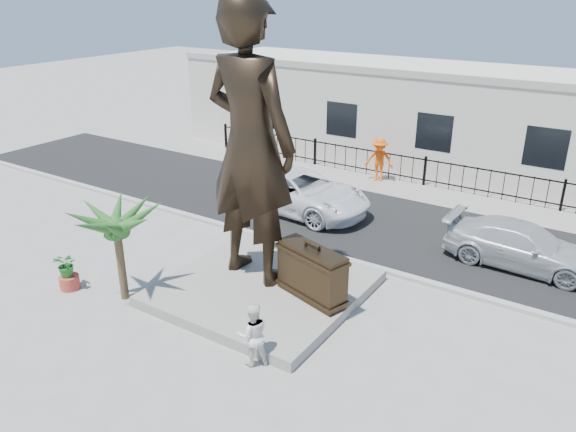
% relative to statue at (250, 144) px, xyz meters
% --- Properties ---
extents(ground, '(100.00, 100.00, 0.00)m').
position_rel_statue_xyz_m(ground, '(1.10, -1.85, -4.18)').
color(ground, '#9E9991').
rests_on(ground, ground).
extents(street, '(40.00, 7.00, 0.01)m').
position_rel_statue_xyz_m(street, '(1.10, 6.15, -4.17)').
color(street, black).
rests_on(street, ground).
extents(curb, '(40.00, 0.25, 0.12)m').
position_rel_statue_xyz_m(curb, '(1.10, 2.65, -4.12)').
color(curb, '#A5A399').
rests_on(curb, ground).
extents(far_sidewalk, '(40.00, 2.50, 0.02)m').
position_rel_statue_xyz_m(far_sidewalk, '(1.10, 10.15, -4.17)').
color(far_sidewalk, '#9E9991').
rests_on(far_sidewalk, ground).
extents(plinth, '(5.20, 5.20, 0.30)m').
position_rel_statue_xyz_m(plinth, '(0.60, -0.35, -4.03)').
color(plinth, gray).
rests_on(plinth, ground).
extents(fence, '(22.00, 0.10, 1.20)m').
position_rel_statue_xyz_m(fence, '(1.10, 10.95, -3.58)').
color(fence, black).
rests_on(fence, ground).
extents(building, '(28.00, 7.00, 4.40)m').
position_rel_statue_xyz_m(building, '(1.10, 15.15, -1.98)').
color(building, silver).
rests_on(building, ground).
extents(statue, '(2.97, 2.08, 7.76)m').
position_rel_statue_xyz_m(statue, '(0.00, 0.00, 0.00)').
color(statue, black).
rests_on(statue, plinth).
extents(suitcase, '(2.16, 1.21, 1.45)m').
position_rel_statue_xyz_m(suitcase, '(2.11, -0.25, -3.15)').
color(suitcase, '#2E2113').
rests_on(suitcase, plinth).
extents(tourist, '(0.95, 0.95, 1.55)m').
position_rel_statue_xyz_m(tourist, '(2.26, -3.08, -3.40)').
color(tourist, white).
rests_on(tourist, ground).
extents(car_white, '(5.88, 3.05, 1.58)m').
position_rel_statue_xyz_m(car_white, '(-1.91, 5.48, -3.38)').
color(car_white, white).
rests_on(car_white, street).
extents(car_silver, '(4.70, 2.00, 1.35)m').
position_rel_statue_xyz_m(car_silver, '(6.30, 5.34, -3.49)').
color(car_silver, '#BABDBF').
rests_on(car_silver, street).
extents(worker, '(1.38, 0.99, 1.92)m').
position_rel_statue_xyz_m(worker, '(-0.82, 10.42, -3.20)').
color(worker, '#FA550D').
rests_on(worker, far_sidewalk).
extents(palm_tree, '(1.80, 1.80, 3.20)m').
position_rel_statue_xyz_m(palm_tree, '(-2.48, -2.70, -4.18)').
color(palm_tree, '#24561F').
rests_on(palm_tree, ground).
extents(planter, '(0.56, 0.56, 0.40)m').
position_rel_statue_xyz_m(planter, '(-4.21, -3.20, -3.98)').
color(planter, '#BC3D31').
rests_on(planter, ground).
extents(shrub, '(0.77, 0.71, 0.73)m').
position_rel_statue_xyz_m(shrub, '(-4.21, -3.20, -3.41)').
color(shrub, '#226A23').
rests_on(shrub, planter).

